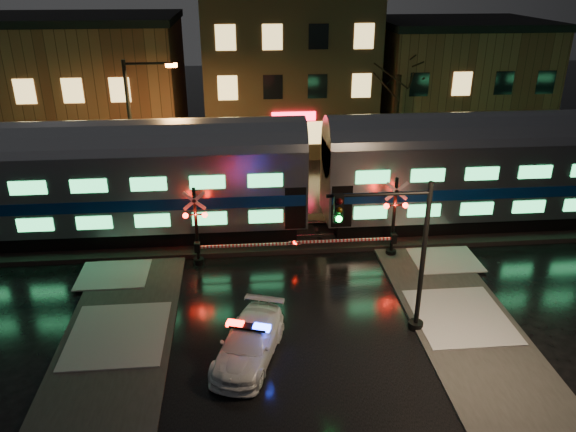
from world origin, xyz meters
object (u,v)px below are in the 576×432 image
(crossing_signal_left, at_px, (205,234))
(traffic_light, at_px, (398,256))
(crossing_signal_right, at_px, (386,226))
(police_car, at_px, (249,343))
(streetlight, at_px, (136,127))

(crossing_signal_left, relative_size, traffic_light, 0.89)
(crossing_signal_left, distance_m, traffic_light, 9.33)
(crossing_signal_right, xyz_separation_m, crossing_signal_left, (-8.28, -0.00, -0.07))
(crossing_signal_right, relative_size, traffic_light, 0.93)
(police_car, relative_size, traffic_light, 0.79)
(police_car, xyz_separation_m, crossing_signal_left, (-1.76, 6.92, 0.90))
(streetlight, bearing_deg, crossing_signal_right, -29.21)
(police_car, xyz_separation_m, streetlight, (-5.46, 13.62, 4.12))
(police_car, bearing_deg, traffic_light, 30.46)
(police_car, relative_size, crossing_signal_right, 0.85)
(police_car, distance_m, crossing_signal_left, 7.20)
(crossing_signal_right, distance_m, streetlight, 14.08)
(streetlight, bearing_deg, police_car, -68.17)
(streetlight, bearing_deg, traffic_light, -49.09)
(police_car, bearing_deg, crossing_signal_right, 65.28)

